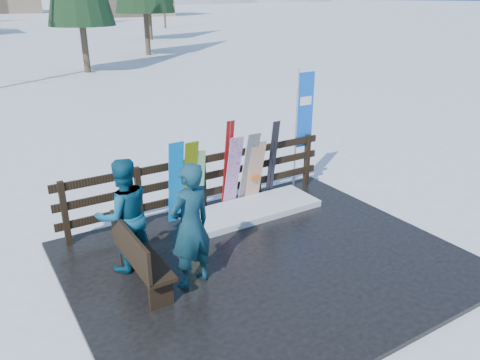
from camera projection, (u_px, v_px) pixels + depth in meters
ground at (267, 263)px, 7.59m from camera, size 700.00×700.00×0.00m
deck at (267, 261)px, 7.57m from camera, size 6.00×5.00×0.08m
fence at (203, 179)px, 9.06m from camera, size 5.60×0.10×1.15m
snow_patch at (253, 209)px, 9.18m from camera, size 2.66×1.00×0.12m
bench at (138, 256)px, 6.66m from camera, size 0.41×1.50×0.97m
snowboard_0 at (176, 183)px, 8.51m from camera, size 0.29×0.23×1.59m
snowboard_1 at (197, 184)px, 8.76m from camera, size 0.28×0.23×1.36m
snowboard_2 at (190, 180)px, 8.65m from camera, size 0.26×0.34×1.56m
snowboard_3 at (233, 172)px, 9.12m from camera, size 0.28×0.37×1.52m
snowboard_4 at (249, 169)px, 9.29m from camera, size 0.28×0.42×1.53m
snowboard_5 at (255, 172)px, 9.41m from camera, size 0.33×0.31×1.33m
ski_pair_a at (228, 165)px, 9.08m from camera, size 0.16×0.28×1.81m
ski_pair_b at (272, 159)px, 9.63m from camera, size 0.17×0.25×1.66m
rental_flag at (303, 115)px, 9.95m from camera, size 0.45×0.04×2.60m
person_front at (191, 226)px, 6.60m from camera, size 0.77×0.59×1.89m
person_back at (124, 215)px, 7.02m from camera, size 0.88×0.69×1.79m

